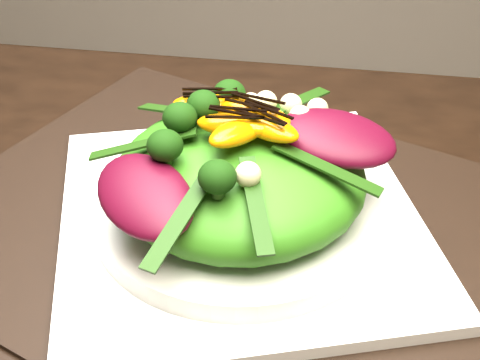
% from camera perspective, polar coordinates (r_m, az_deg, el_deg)
% --- Properties ---
extents(placemat, '(0.57, 0.51, 0.00)m').
position_cam_1_polar(placemat, '(0.51, 0.00, -4.03)').
color(placemat, black).
rests_on(placemat, dining_table).
extents(plate_base, '(0.35, 0.35, 0.01)m').
position_cam_1_polar(plate_base, '(0.50, 0.00, -3.41)').
color(plate_base, white).
rests_on(plate_base, placemat).
extents(salad_bowl, '(0.26, 0.26, 0.02)m').
position_cam_1_polar(salad_bowl, '(0.49, 0.00, -2.19)').
color(salad_bowl, silver).
rests_on(salad_bowl, plate_base).
extents(lettuce_mound, '(0.24, 0.24, 0.06)m').
position_cam_1_polar(lettuce_mound, '(0.48, 0.00, 0.48)').
color(lettuce_mound, '#387B16').
rests_on(lettuce_mound, salad_bowl).
extents(radicchio_leaf, '(0.09, 0.06, 0.02)m').
position_cam_1_polar(radicchio_leaf, '(0.47, 8.57, 3.75)').
color(radicchio_leaf, '#400616').
rests_on(radicchio_leaf, lettuce_mound).
extents(orange_segment, '(0.06, 0.04, 0.01)m').
position_cam_1_polar(orange_segment, '(0.48, -0.58, 6.14)').
color(orange_segment, orange).
rests_on(orange_segment, lettuce_mound).
extents(broccoli_floret, '(0.04, 0.04, 0.03)m').
position_cam_1_polar(broccoli_floret, '(0.49, -7.32, 6.45)').
color(broccoli_floret, '#153409').
rests_on(broccoli_floret, lettuce_mound).
extents(macadamia_nut, '(0.02, 0.02, 0.02)m').
position_cam_1_polar(macadamia_nut, '(0.41, 2.99, -0.29)').
color(macadamia_nut, '#C6B88B').
rests_on(macadamia_nut, lettuce_mound).
extents(balsamic_drizzle, '(0.05, 0.02, 0.00)m').
position_cam_1_polar(balsamic_drizzle, '(0.48, -0.58, 7.01)').
color(balsamic_drizzle, black).
rests_on(balsamic_drizzle, orange_segment).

